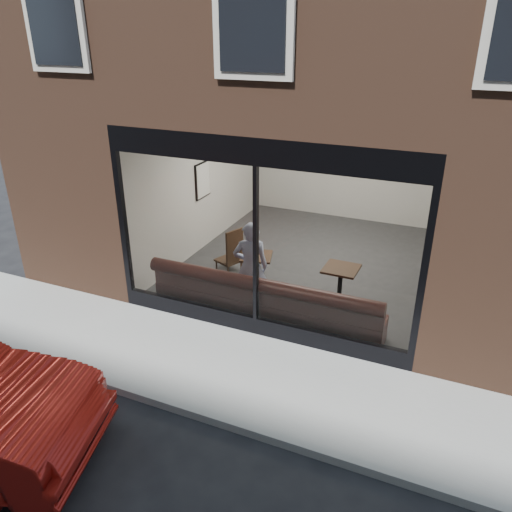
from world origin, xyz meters
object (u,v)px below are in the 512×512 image
at_px(banquette, 265,310).
at_px(cafe_chair_left, 229,260).
at_px(cafe_table_right, 341,269).
at_px(cafe_table_left, 256,256).
at_px(person, 251,267).

height_order(banquette, cafe_chair_left, banquette).
relative_size(banquette, cafe_table_right, 6.77).
bearing_deg(cafe_table_left, cafe_table_right, 3.93).
bearing_deg(cafe_table_right, cafe_table_left, -176.07).
distance_m(person, cafe_table_right, 1.59).
bearing_deg(banquette, cafe_chair_left, 133.65).
bearing_deg(cafe_table_left, person, -75.40).
bearing_deg(banquette, cafe_table_right, 44.75).
height_order(cafe_table_right, cafe_chair_left, cafe_table_right).
bearing_deg(person, banquette, 122.15).
xyz_separation_m(person, cafe_chair_left, (-1.04, 1.22, -0.58)).
xyz_separation_m(cafe_table_right, cafe_chair_left, (-2.44, 0.49, -0.50)).
relative_size(cafe_table_left, cafe_chair_left, 1.27).
distance_m(person, cafe_table_left, 0.65).
distance_m(banquette, cafe_chair_left, 2.07).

